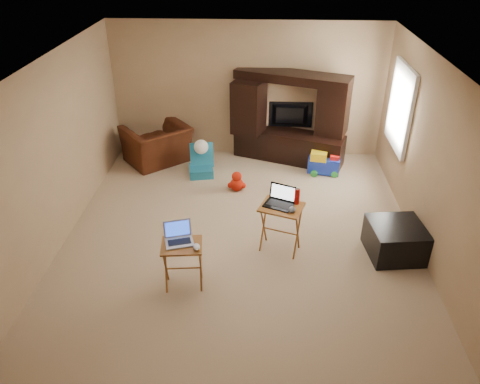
# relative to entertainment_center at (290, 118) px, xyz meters

# --- Properties ---
(floor) EXTENTS (5.50, 5.50, 0.00)m
(floor) POSITION_rel_entertainment_center_xyz_m (-0.79, -2.46, -0.84)
(floor) COLOR #CFB38F
(floor) RESTS_ON ground
(ceiling) EXTENTS (5.50, 5.50, 0.00)m
(ceiling) POSITION_rel_entertainment_center_xyz_m (-0.79, -2.46, 1.66)
(ceiling) COLOR silver
(ceiling) RESTS_ON ground
(wall_back) EXTENTS (5.00, 0.00, 5.00)m
(wall_back) POSITION_rel_entertainment_center_xyz_m (-0.79, 0.29, 0.41)
(wall_back) COLOR tan
(wall_back) RESTS_ON ground
(wall_front) EXTENTS (5.00, 0.00, 5.00)m
(wall_front) POSITION_rel_entertainment_center_xyz_m (-0.79, -5.21, 0.41)
(wall_front) COLOR tan
(wall_front) RESTS_ON ground
(wall_left) EXTENTS (0.00, 5.50, 5.50)m
(wall_left) POSITION_rel_entertainment_center_xyz_m (-3.29, -2.46, 0.41)
(wall_left) COLOR tan
(wall_left) RESTS_ON ground
(wall_right) EXTENTS (0.00, 5.50, 5.50)m
(wall_right) POSITION_rel_entertainment_center_xyz_m (1.71, -2.46, 0.41)
(wall_right) COLOR tan
(wall_right) RESTS_ON ground
(window_pane) EXTENTS (0.00, 1.20, 1.20)m
(window_pane) POSITION_rel_entertainment_center_xyz_m (1.69, -0.91, 0.56)
(window_pane) COLOR white
(window_pane) RESTS_ON ground
(window_frame) EXTENTS (0.06, 1.14, 1.34)m
(window_frame) POSITION_rel_entertainment_center_xyz_m (1.67, -0.91, 0.56)
(window_frame) COLOR white
(window_frame) RESTS_ON ground
(entertainment_center) EXTENTS (2.10, 1.19, 1.68)m
(entertainment_center) POSITION_rel_entertainment_center_xyz_m (0.00, 0.00, 0.00)
(entertainment_center) COLOR black
(entertainment_center) RESTS_ON floor
(television) EXTENTS (0.86, 0.15, 0.49)m
(television) POSITION_rel_entertainment_center_xyz_m (0.00, 0.20, -0.03)
(television) COLOR black
(television) RESTS_ON entertainment_center
(recliner) EXTENTS (1.45, 1.43, 0.71)m
(recliner) POSITION_rel_entertainment_center_xyz_m (-2.46, -0.22, -0.48)
(recliner) COLOR #4D2310
(recliner) RESTS_ON floor
(child_rocker) EXTENTS (0.50, 0.54, 0.55)m
(child_rocker) POSITION_rel_entertainment_center_xyz_m (-1.58, -0.72, -0.56)
(child_rocker) COLOR #19698B
(child_rocker) RESTS_ON floor
(plush_toy) EXTENTS (0.32, 0.27, 0.35)m
(plush_toy) POSITION_rel_entertainment_center_xyz_m (-0.92, -1.24, -0.66)
(plush_toy) COLOR red
(plush_toy) RESTS_ON floor
(push_toy) EXTENTS (0.63, 0.50, 0.42)m
(push_toy) POSITION_rel_entertainment_center_xyz_m (0.62, -0.53, -0.63)
(push_toy) COLOR #172FB8
(push_toy) RESTS_ON floor
(ottoman) EXTENTS (0.78, 0.78, 0.45)m
(ottoman) POSITION_rel_entertainment_center_xyz_m (1.33, -2.87, -0.61)
(ottoman) COLOR black
(ottoman) RESTS_ON floor
(tray_table_left) EXTENTS (0.52, 0.44, 0.63)m
(tray_table_left) POSITION_rel_entertainment_center_xyz_m (-1.44, -3.65, -0.52)
(tray_table_left) COLOR #9A5C25
(tray_table_left) RESTS_ON floor
(tray_table_right) EXTENTS (0.66, 0.59, 0.71)m
(tray_table_right) POSITION_rel_entertainment_center_xyz_m (-0.23, -2.85, -0.48)
(tray_table_right) COLOR #A36527
(tray_table_right) RESTS_ON floor
(laptop_left) EXTENTS (0.40, 0.36, 0.24)m
(laptop_left) POSITION_rel_entertainment_center_xyz_m (-1.47, -3.62, -0.09)
(laptop_left) COLOR #A3A4A8
(laptop_left) RESTS_ON tray_table_left
(laptop_right) EXTENTS (0.46, 0.42, 0.24)m
(laptop_right) POSITION_rel_entertainment_center_xyz_m (-0.27, -2.83, -0.01)
(laptop_right) COLOR black
(laptop_right) RESTS_ON tray_table_right
(mouse_left) EXTENTS (0.11, 0.14, 0.05)m
(mouse_left) POSITION_rel_entertainment_center_xyz_m (-1.25, -3.72, -0.18)
(mouse_left) COLOR white
(mouse_left) RESTS_ON tray_table_left
(mouse_right) EXTENTS (0.12, 0.16, 0.06)m
(mouse_right) POSITION_rel_entertainment_center_xyz_m (-0.10, -2.97, -0.10)
(mouse_right) COLOR #39393E
(mouse_right) RESTS_ON tray_table_right
(water_bottle) EXTENTS (0.07, 0.07, 0.22)m
(water_bottle) POSITION_rel_entertainment_center_xyz_m (-0.03, -2.77, -0.02)
(water_bottle) COLOR #B9120B
(water_bottle) RESTS_ON tray_table_right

